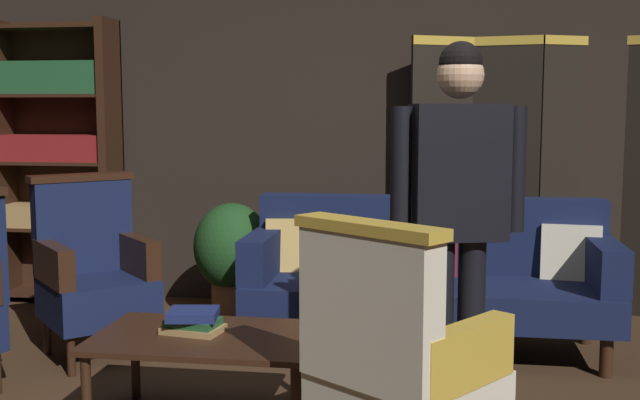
% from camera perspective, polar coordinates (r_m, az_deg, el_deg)
% --- Properties ---
extents(back_wall, '(7.20, 0.10, 2.80)m').
position_cam_1_polar(back_wall, '(5.66, 2.54, 6.48)').
color(back_wall, black).
rests_on(back_wall, ground_plane).
extents(folding_screen, '(1.72, 0.36, 1.90)m').
position_cam_1_polar(folding_screen, '(5.56, 15.43, 1.96)').
color(folding_screen, black).
rests_on(folding_screen, ground_plane).
extents(bookshelf, '(0.90, 0.32, 2.05)m').
position_cam_1_polar(bookshelf, '(6.04, -18.51, 3.24)').
color(bookshelf, black).
rests_on(bookshelf, ground_plane).
extents(velvet_couch, '(2.12, 0.78, 0.88)m').
position_cam_1_polar(velvet_couch, '(4.73, 7.84, -5.18)').
color(velvet_couch, black).
rests_on(velvet_couch, ground_plane).
extents(coffee_table, '(1.00, 0.64, 0.42)m').
position_cam_1_polar(coffee_table, '(3.59, -8.17, -10.35)').
color(coffee_table, black).
rests_on(coffee_table, ground_plane).
extents(armchair_gilt_accent, '(0.81, 0.81, 1.04)m').
position_cam_1_polar(armchair_gilt_accent, '(2.92, 5.65, -11.97)').
color(armchair_gilt_accent, gold).
rests_on(armchair_gilt_accent, ground_plane).
extents(armchair_wing_left, '(0.82, 0.82, 1.04)m').
position_cam_1_polar(armchair_wing_left, '(4.70, -16.12, -4.99)').
color(armchair_wing_left, black).
rests_on(armchair_wing_left, ground_plane).
extents(standing_figure, '(0.57, 0.30, 1.70)m').
position_cam_1_polar(standing_figure, '(3.43, 9.96, -0.06)').
color(standing_figure, black).
rests_on(standing_figure, ground_plane).
extents(potted_plant, '(0.51, 0.51, 0.80)m').
position_cam_1_polar(potted_plant, '(5.25, -6.40, -3.89)').
color(potted_plant, brown).
rests_on(potted_plant, ground_plane).
extents(book_tan_leather, '(0.28, 0.22, 0.03)m').
position_cam_1_polar(book_tan_leather, '(3.62, -9.18, -9.23)').
color(book_tan_leather, '#9E7A47').
rests_on(book_tan_leather, coffee_table).
extents(book_green_cloth, '(0.25, 0.19, 0.03)m').
position_cam_1_polar(book_green_cloth, '(3.61, -9.19, -8.75)').
color(book_green_cloth, '#1E4C28').
rests_on(book_green_cloth, book_tan_leather).
extents(book_navy_cloth, '(0.24, 0.22, 0.04)m').
position_cam_1_polar(book_navy_cloth, '(3.60, -9.20, -8.18)').
color(book_navy_cloth, navy).
rests_on(book_navy_cloth, book_green_cloth).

